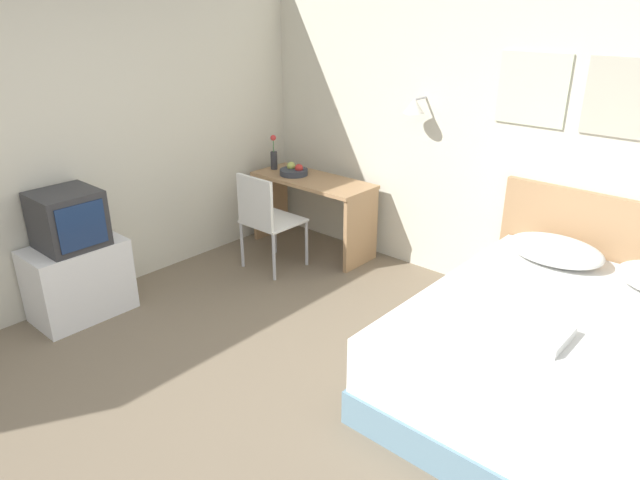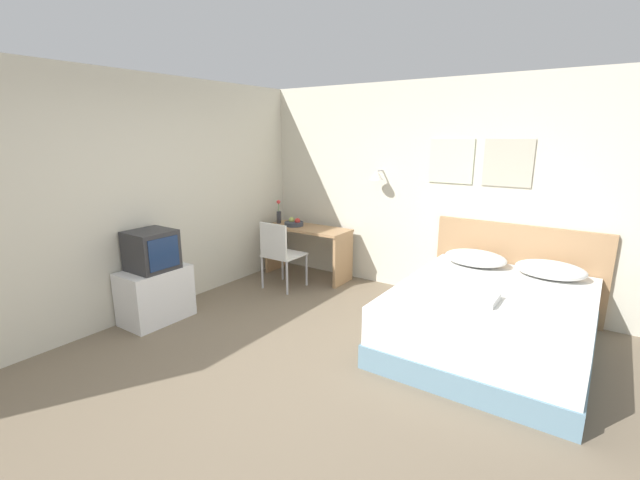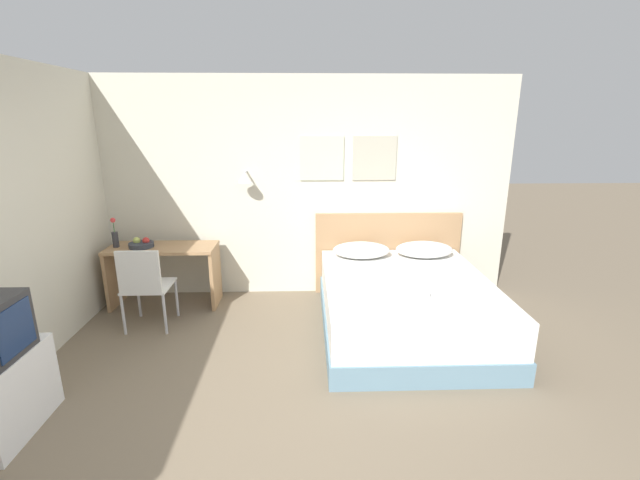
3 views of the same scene
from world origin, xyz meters
name	(u,v)px [view 2 (image 2 of 3)]	position (x,y,z in m)	size (l,w,h in m)	color
ground_plane	(290,385)	(0.00, 0.00, 0.00)	(24.00, 24.00, 0.00)	#756651
wall_back	(423,190)	(0.01, 2.72, 1.33)	(5.31, 0.31, 2.65)	beige
wall_left	(102,203)	(-2.29, -0.16, 1.32)	(0.06, 5.69, 2.65)	beige
bed	(490,320)	(1.18, 1.58, 0.28)	(1.70, 2.08, 0.57)	#66899E
headboard	(516,269)	(1.18, 2.66, 0.51)	(1.82, 0.06, 1.03)	#A87F56
pillow_left	(475,258)	(0.81, 2.34, 0.66)	(0.67, 0.47, 0.17)	white
pillow_right	(550,270)	(1.56, 2.34, 0.66)	(0.67, 0.47, 0.17)	white
folded_towel_near_foot	(479,298)	(1.13, 1.27, 0.60)	(0.30, 0.32, 0.06)	white
desk	(308,242)	(-1.52, 2.34, 0.51)	(1.23, 0.50, 0.73)	#A87F56
desk_chair	(279,250)	(-1.51, 1.69, 0.53)	(0.46, 0.46, 0.91)	white
fruit_bowl	(294,223)	(-1.75, 2.31, 0.76)	(0.27, 0.27, 0.12)	#333842
flower_vase	(279,214)	(-2.04, 2.33, 0.86)	(0.07, 0.07, 0.35)	#333338
tv_stand	(156,295)	(-2.01, 0.17, 0.30)	(0.45, 0.71, 0.59)	white
television	(151,250)	(-2.01, 0.17, 0.80)	(0.44, 0.45, 0.43)	#2D2D30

